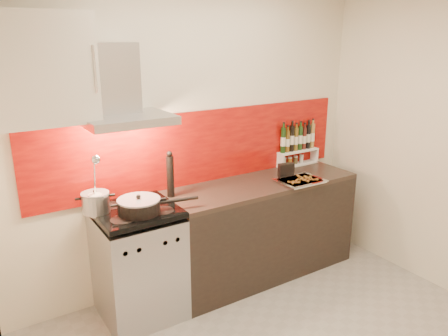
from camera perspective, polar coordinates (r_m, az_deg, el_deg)
back_wall at (r=3.79m, az=-3.68°, el=3.85°), size 3.40×0.02×2.60m
backsplash at (r=3.82m, az=-2.91°, el=2.74°), size 3.00×0.02×0.64m
range_stove at (r=3.56m, az=-11.06°, el=-12.20°), size 0.60×0.60×0.91m
counter at (r=4.09m, az=4.82°, el=-7.78°), size 1.80×0.60×0.90m
range_hood at (r=3.28m, az=-13.30°, el=9.25°), size 0.62×0.50×0.61m
upper_cabinet at (r=3.11m, az=-23.24°, el=11.79°), size 0.70×0.35×0.72m
stock_pot at (r=3.34m, az=-16.41°, el=-4.33°), size 0.20×0.20×0.18m
saute_pan at (r=3.25m, az=-10.93°, el=-4.86°), size 0.60×0.31×0.15m
utensil_jar at (r=3.26m, az=-16.40°, el=-3.79°), size 0.10×0.15×0.47m
pepper_mill at (r=3.52m, az=-7.04°, el=-0.89°), size 0.06×0.06×0.38m
step_shelf at (r=4.43m, az=9.56°, el=2.84°), size 0.47×0.13×0.41m
caddy_box at (r=4.08m, az=8.10°, el=-0.27°), size 0.16×0.09×0.12m
baking_tray at (r=3.95m, az=9.90°, el=-1.62°), size 0.41×0.32×0.03m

